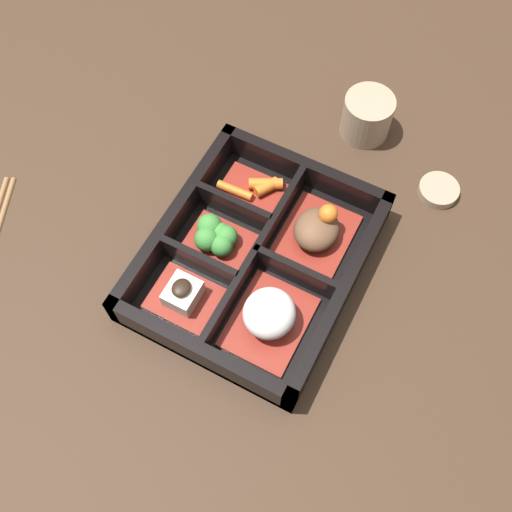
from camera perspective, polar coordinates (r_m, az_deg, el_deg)
ground_plane at (r=0.72m, az=0.00°, el=-0.90°), size 3.00×3.00×0.00m
bento_base at (r=0.71m, az=0.00°, el=-0.72°), size 0.28×0.23×0.01m
bento_rim at (r=0.70m, az=-0.17°, el=0.06°), size 0.28×0.23×0.05m
bowl_stew at (r=0.71m, az=5.83°, el=2.45°), size 0.10×0.08×0.05m
bowl_rice at (r=0.66m, az=1.27°, el=-5.66°), size 0.10×0.08×0.05m
bowl_carrots at (r=0.75m, az=-0.16°, el=6.40°), size 0.06×0.08×0.02m
bowl_greens at (r=0.71m, az=-3.78°, el=1.85°), size 0.06×0.08×0.04m
bowl_tofu at (r=0.68m, az=-6.94°, el=-3.72°), size 0.06×0.08×0.04m
tea_cup at (r=0.82m, az=10.53°, el=13.03°), size 0.07×0.07×0.06m
sauce_dish at (r=0.80m, az=16.99°, el=6.03°), size 0.05×0.05×0.01m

